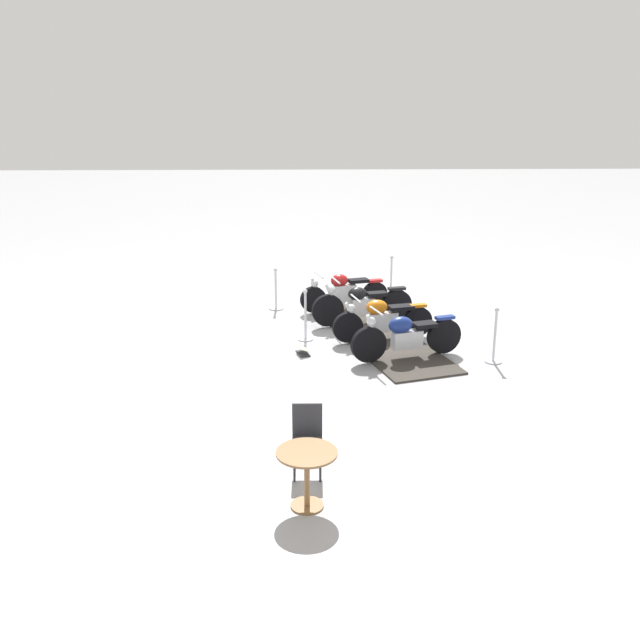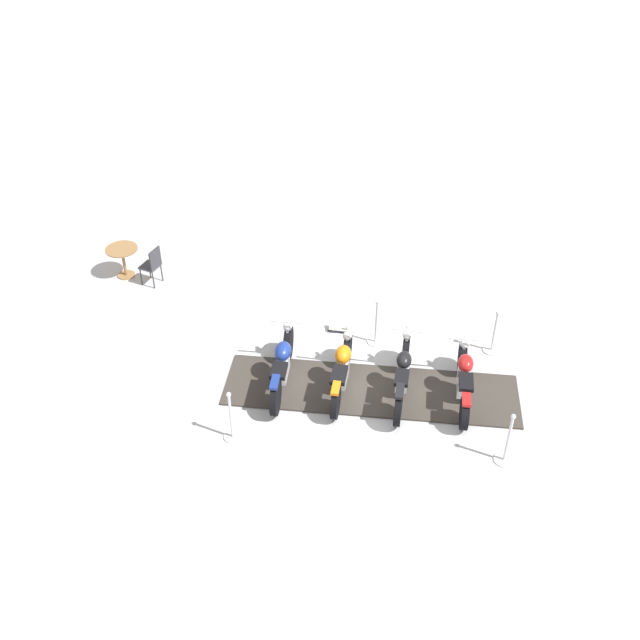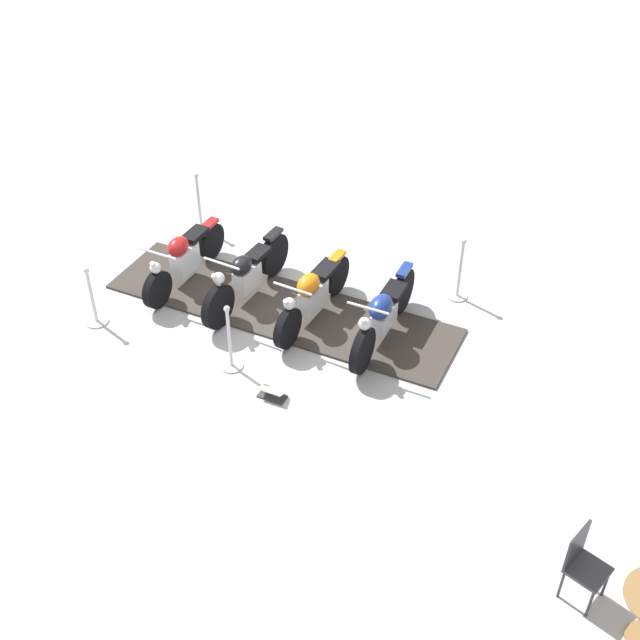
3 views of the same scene
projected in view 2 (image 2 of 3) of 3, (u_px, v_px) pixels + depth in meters
name	position (u px, v px, depth m)	size (l,w,h in m)	color
ground_plane	(371.00, 391.00, 14.15)	(80.00, 80.00, 0.00)	#B2B2B7
display_platform	(371.00, 390.00, 14.14)	(5.66, 1.46, 0.04)	#38332D
motorcycle_maroon	(464.00, 378.00, 13.72)	(0.86, 2.13, 0.91)	black
motorcycle_black	(403.00, 373.00, 13.82)	(0.77, 2.29, 1.05)	black
motorcycle_copper	(342.00, 369.00, 13.93)	(0.76, 2.15, 0.94)	black
motorcycle_navy	(282.00, 364.00, 14.03)	(0.88, 2.23, 1.02)	black
stanchion_left_front	(507.00, 447.00, 12.53)	(0.35, 0.35, 1.11)	silver
stanchion_right_front	(493.00, 339.00, 14.95)	(0.36, 0.36, 1.01)	silver
stanchion_left_rear	(232.00, 423.00, 12.96)	(0.33, 0.33, 1.09)	silver
stanchion_right_mid	(376.00, 329.00, 15.14)	(0.34, 0.34, 1.09)	silver
info_placard	(337.00, 328.00, 15.63)	(0.43, 0.30, 0.17)	#333338
cafe_table	(123.00, 255.00, 17.02)	(0.75, 0.75, 0.75)	olive
cafe_chair_near_table	(152.00, 264.00, 16.76)	(0.41, 0.41, 0.95)	#2D2D33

